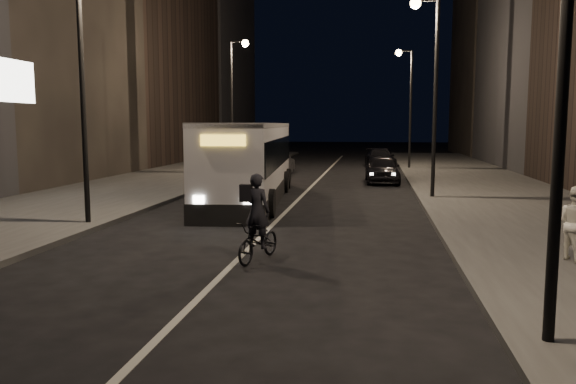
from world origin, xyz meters
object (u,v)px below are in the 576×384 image
at_px(car_far, 380,158).
at_px(city_bus, 249,159).
at_px(car_near, 382,169).
at_px(car_mid, 277,163).
at_px(streetlight_right_far, 407,92).
at_px(streetlight_right_mid, 429,71).
at_px(streetlight_left_near, 89,51).
at_px(cyclist_on_bicycle, 258,232).
at_px(pedestrian_woman, 576,223).
at_px(streetlight_left_far, 236,88).

bearing_deg(car_far, city_bus, -112.21).
distance_m(car_near, car_mid, 8.18).
distance_m(streetlight_right_far, city_bus, 19.16).
relative_size(streetlight_right_mid, streetlight_left_near, 1.00).
distance_m(streetlight_right_mid, car_far, 18.44).
bearing_deg(streetlight_right_far, cyclist_on_bicycle, -99.94).
bearing_deg(car_mid, car_far, -132.60).
relative_size(streetlight_left_near, cyclist_on_bicycle, 3.91).
height_order(city_bus, cyclist_on_bicycle, city_bus).
distance_m(car_mid, car_far, 9.00).
distance_m(city_bus, pedestrian_woman, 13.55).
bearing_deg(car_mid, pedestrian_woman, 119.97).
relative_size(pedestrian_woman, car_near, 0.38).
distance_m(streetlight_right_mid, pedestrian_woman, 11.99).
bearing_deg(cyclist_on_bicycle, streetlight_left_near, 166.05).
bearing_deg(car_far, streetlight_left_near, -115.14).
bearing_deg(pedestrian_woman, car_mid, 1.95).
xyz_separation_m(streetlight_right_far, streetlight_left_far, (-10.66, -6.00, 0.00)).
bearing_deg(streetlight_right_far, streetlight_left_near, -113.96).
distance_m(city_bus, cyclist_on_bicycle, 10.48).
distance_m(pedestrian_woman, car_near, 18.25).
distance_m(cyclist_on_bicycle, car_near, 18.61).
xyz_separation_m(streetlight_right_far, city_bus, (-7.28, -17.35, -3.61)).
xyz_separation_m(cyclist_on_bicycle, car_far, (3.08, 29.24, 0.00)).
xyz_separation_m(cyclist_on_bicycle, pedestrian_woman, (7.08, 0.54, 0.30)).
height_order(streetlight_left_far, pedestrian_woman, streetlight_left_far).
bearing_deg(pedestrian_woman, city_bus, 21.67).
xyz_separation_m(streetlight_right_mid, city_bus, (-7.28, -1.35, -3.61)).
height_order(streetlight_left_near, city_bus, streetlight_left_near).
height_order(streetlight_left_far, car_near, streetlight_left_far).
xyz_separation_m(city_bus, car_far, (5.55, 19.11, -1.06)).
relative_size(streetlight_left_far, car_near, 1.84).
relative_size(car_near, car_far, 0.92).
xyz_separation_m(streetlight_left_near, cyclist_on_bicycle, (5.85, -3.48, -4.67)).
bearing_deg(car_far, car_mid, -143.41).
xyz_separation_m(streetlight_right_far, pedestrian_woman, (2.27, -26.94, -4.37)).
distance_m(car_near, car_far, 10.89).
distance_m(streetlight_left_near, streetlight_left_far, 18.00).
height_order(streetlight_right_far, pedestrian_woman, streetlight_right_far).
xyz_separation_m(city_bus, pedestrian_woman, (9.55, -9.59, -0.76)).
xyz_separation_m(streetlight_right_far, car_far, (-1.73, 1.76, -4.67)).
xyz_separation_m(streetlight_left_far, car_mid, (2.31, 1.67, -4.68)).
xyz_separation_m(cyclist_on_bicycle, car_mid, (-3.54, 23.15, -0.01)).
distance_m(streetlight_right_far, cyclist_on_bicycle, 28.29).
distance_m(streetlight_left_near, pedestrian_woman, 13.96).
bearing_deg(streetlight_right_far, streetlight_left_far, -150.64).
xyz_separation_m(car_mid, car_far, (6.62, 6.09, 0.02)).
bearing_deg(cyclist_on_bicycle, pedestrian_woman, 21.20).
bearing_deg(streetlight_left_near, streetlight_right_far, 66.04).
relative_size(streetlight_left_far, pedestrian_woman, 4.88).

